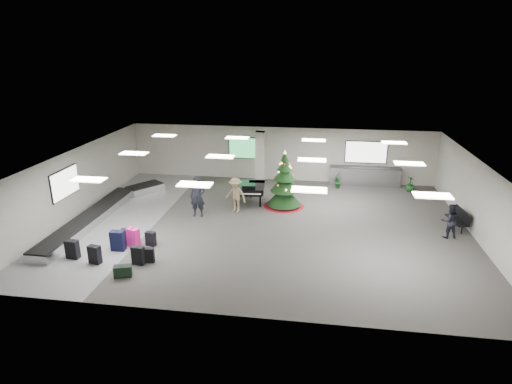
# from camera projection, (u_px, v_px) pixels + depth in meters

# --- Properties ---
(ground) EXTENTS (18.00, 18.00, 0.00)m
(ground) POSITION_uv_depth(u_px,v_px,m) (265.00, 225.00, 19.51)
(ground) COLOR #3D3B37
(ground) RESTS_ON ground
(room_envelope) EXTENTS (18.02, 14.02, 3.21)m
(room_envelope) POSITION_uv_depth(u_px,v_px,m) (259.00, 171.00, 19.43)
(room_envelope) COLOR #A39F95
(room_envelope) RESTS_ON ground
(baggage_carousel) EXTENTS (2.28, 9.71, 0.43)m
(baggage_carousel) POSITION_uv_depth(u_px,v_px,m) (102.00, 212.00, 20.44)
(baggage_carousel) COLOR silver
(baggage_carousel) RESTS_ON ground
(service_counter) EXTENTS (4.05, 0.65, 1.08)m
(service_counter) POSITION_uv_depth(u_px,v_px,m) (365.00, 176.00, 24.86)
(service_counter) COLOR silver
(service_counter) RESTS_ON ground
(suitcase_0) EXTENTS (0.50, 0.35, 0.73)m
(suitcase_0) POSITION_uv_depth(u_px,v_px,m) (95.00, 255.00, 15.99)
(suitcase_0) COLOR black
(suitcase_0) RESTS_ON ground
(suitcase_1) EXTENTS (0.48, 0.28, 0.73)m
(suitcase_1) POSITION_uv_depth(u_px,v_px,m) (138.00, 255.00, 15.93)
(suitcase_1) COLOR black
(suitcase_1) RESTS_ON ground
(pink_suitcase) EXTENTS (0.57, 0.44, 0.81)m
(pink_suitcase) POSITION_uv_depth(u_px,v_px,m) (133.00, 238.00, 17.30)
(pink_suitcase) COLOR #EA1E85
(pink_suitcase) RESTS_ON ground
(suitcase_3) EXTENTS (0.44, 0.29, 0.62)m
(suitcase_3) POSITION_uv_depth(u_px,v_px,m) (151.00, 239.00, 17.42)
(suitcase_3) COLOR black
(suitcase_3) RESTS_ON ground
(navy_suitcase) EXTENTS (0.55, 0.34, 0.85)m
(navy_suitcase) POSITION_uv_depth(u_px,v_px,m) (118.00, 241.00, 16.98)
(navy_suitcase) COLOR black
(navy_suitcase) RESTS_ON ground
(suitcase_5) EXTENTS (0.52, 0.32, 0.76)m
(suitcase_5) POSITION_uv_depth(u_px,v_px,m) (72.00, 249.00, 16.37)
(suitcase_5) COLOR black
(suitcase_5) RESTS_ON ground
(green_duffel) EXTENTS (0.68, 0.48, 0.43)m
(green_duffel) POSITION_uv_depth(u_px,v_px,m) (123.00, 271.00, 15.13)
(green_duffel) COLOR black
(green_duffel) RESTS_ON ground
(suitcase_7) EXTENTS (0.42, 0.26, 0.59)m
(suitcase_7) POSITION_uv_depth(u_px,v_px,m) (149.00, 255.00, 16.10)
(suitcase_7) COLOR black
(suitcase_7) RESTS_ON ground
(suitcase_8) EXTENTS (0.53, 0.46, 0.71)m
(suitcase_8) POSITION_uv_depth(u_px,v_px,m) (128.00, 236.00, 17.56)
(suitcase_8) COLOR black
(suitcase_8) RESTS_ON ground
(christmas_tree) EXTENTS (2.06, 2.06, 2.94)m
(christmas_tree) POSITION_uv_depth(u_px,v_px,m) (284.00, 187.00, 21.46)
(christmas_tree) COLOR maroon
(christmas_tree) RESTS_ON ground
(grand_piano) EXTENTS (1.64, 2.03, 1.10)m
(grand_piano) POSITION_uv_depth(u_px,v_px,m) (250.00, 188.00, 22.04)
(grand_piano) COLOR black
(grand_piano) RESTS_ON ground
(bench) EXTENTS (0.69, 1.48, 0.90)m
(bench) POSITION_uv_depth(u_px,v_px,m) (459.00, 218.00, 18.95)
(bench) COLOR black
(bench) RESTS_ON ground
(traveler_a) EXTENTS (0.73, 0.49, 1.96)m
(traveler_a) POSITION_uv_depth(u_px,v_px,m) (198.00, 197.00, 20.20)
(traveler_a) COLOR black
(traveler_a) RESTS_ON ground
(traveler_b) EXTENTS (1.27, 0.98, 1.74)m
(traveler_b) POSITION_uv_depth(u_px,v_px,m) (236.00, 195.00, 20.78)
(traveler_b) COLOR #8B7456
(traveler_b) RESTS_ON ground
(traveler_bench) EXTENTS (0.84, 0.72, 1.51)m
(traveler_bench) POSITION_uv_depth(u_px,v_px,m) (449.00, 221.00, 18.01)
(traveler_bench) COLOR black
(traveler_bench) RESTS_ON ground
(potted_plant_left) EXTENTS (0.51, 0.52, 0.74)m
(potted_plant_left) POSITION_uv_depth(u_px,v_px,m) (338.00, 182.00, 24.39)
(potted_plant_left) COLOR #15411A
(potted_plant_left) RESTS_ON ground
(potted_plant_right) EXTENTS (0.63, 0.63, 0.86)m
(potted_plant_right) POSITION_uv_depth(u_px,v_px,m) (411.00, 184.00, 23.84)
(potted_plant_right) COLOR #15411A
(potted_plant_right) RESTS_ON ground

